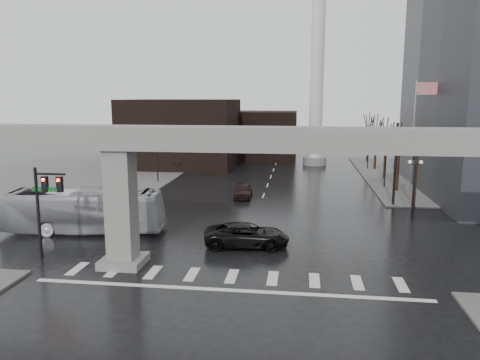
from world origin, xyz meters
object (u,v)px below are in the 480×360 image
at_px(pickup_truck, 247,235).
at_px(city_bus, 83,211).
at_px(signal_mast_arm, 355,145).
at_px(far_car, 243,190).

distance_m(pickup_truck, city_bus, 13.10).
xyz_separation_m(pickup_truck, city_bus, (-12.94, 1.83, 0.89)).
xyz_separation_m(signal_mast_arm, far_car, (-11.05, 1.95, -5.08)).
bearing_deg(signal_mast_arm, pickup_truck, -121.81).
bearing_deg(pickup_truck, far_car, 3.09).
bearing_deg(far_car, signal_mast_arm, -11.74).
bearing_deg(city_bus, pickup_truck, -104.09).
bearing_deg(signal_mast_arm, city_bus, -150.46).
height_order(city_bus, far_car, city_bus).
bearing_deg(city_bus, signal_mast_arm, -66.52).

